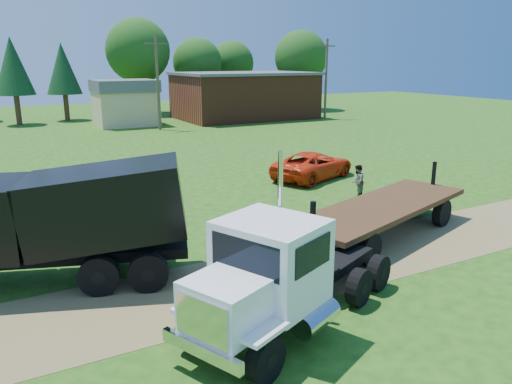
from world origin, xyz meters
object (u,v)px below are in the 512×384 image
orange_pickup (313,165)px  white_semi_tractor (274,277)px  spectator_a (292,293)px  flatbed_trailer (382,212)px  black_dump_truck (54,218)px

orange_pickup → white_semi_tractor: bearing=120.6°
white_semi_tractor → orange_pickup: 17.34m
white_semi_tractor → orange_pickup: bearing=28.1°
orange_pickup → spectator_a: bearing=122.0°
flatbed_trailer → black_dump_truck: bearing=154.6°
orange_pickup → flatbed_trailer: flatbed_trailer is taller
white_semi_tractor → spectator_a: bearing=-14.3°
white_semi_tractor → spectator_a: (0.60, 0.10, -0.62)m
orange_pickup → black_dump_truck: bearing=96.2°
white_semi_tractor → flatbed_trailer: (7.39, 4.22, -0.54)m
orange_pickup → spectator_a: 16.88m
orange_pickup → spectator_a: size_ratio=3.07×
black_dump_truck → flatbed_trailer: black_dump_truck is taller
orange_pickup → spectator_a: spectator_a is taller
black_dump_truck → spectator_a: bearing=-30.3°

